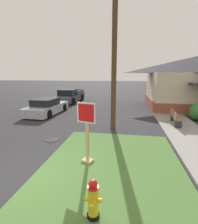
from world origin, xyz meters
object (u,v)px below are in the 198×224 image
at_px(pickup_truck_charcoal, 70,97).
at_px(parked_sedan_silver, 47,107).
at_px(street_bench, 175,116).
at_px(stop_sign, 87,134).
at_px(fire_hydrant, 93,200).
at_px(manhole_cover, 52,140).
at_px(utility_pole, 114,46).

bearing_deg(pickup_truck_charcoal, parked_sedan_silver, -88.22).
bearing_deg(street_bench, stop_sign, -128.07).
relative_size(fire_hydrant, manhole_cover, 1.29).
distance_m(fire_hydrant, utility_pole, 7.64).
xyz_separation_m(fire_hydrant, parked_sedan_silver, (-5.71, 9.45, 0.04)).
height_order(fire_hydrant, street_bench, fire_hydrant).
xyz_separation_m(fire_hydrant, pickup_truck_charcoal, (-5.90, 15.39, 0.11)).
distance_m(manhole_cover, parked_sedan_silver, 5.95).
distance_m(stop_sign, pickup_truck_charcoal, 14.08).
height_order(parked_sedan_silver, utility_pole, utility_pole).
height_order(stop_sign, parked_sedan_silver, stop_sign).
xyz_separation_m(stop_sign, utility_pole, (0.53, 4.18, 3.44)).
relative_size(stop_sign, utility_pole, 0.25).
bearing_deg(utility_pole, pickup_truck_charcoal, 122.83).
height_order(stop_sign, street_bench, stop_sign).
xyz_separation_m(pickup_truck_charcoal, street_bench, (9.40, -7.73, -0.02)).
relative_size(fire_hydrant, street_bench, 0.51).
distance_m(stop_sign, manhole_cover, 3.13).
height_order(manhole_cover, pickup_truck_charcoal, pickup_truck_charcoal).
bearing_deg(utility_pole, fire_hydrant, -88.60).
bearing_deg(stop_sign, manhole_cover, 138.92).
xyz_separation_m(fire_hydrant, street_bench, (3.51, 7.66, 0.09)).
xyz_separation_m(manhole_cover, parked_sedan_silver, (-2.82, 5.21, 0.53)).
distance_m(parked_sedan_silver, pickup_truck_charcoal, 5.94).
relative_size(pickup_truck_charcoal, utility_pole, 0.60).
distance_m(manhole_cover, street_bench, 7.28).
height_order(stop_sign, pickup_truck_charcoal, stop_sign).
distance_m(stop_sign, utility_pole, 5.44).
xyz_separation_m(parked_sedan_silver, utility_pole, (5.55, -2.96, 3.99)).
bearing_deg(street_bench, parked_sedan_silver, 169.00).
relative_size(parked_sedan_silver, pickup_truck_charcoal, 0.85).
bearing_deg(manhole_cover, pickup_truck_charcoal, 105.07).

